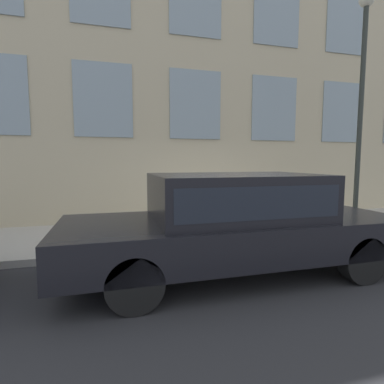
% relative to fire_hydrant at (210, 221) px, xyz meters
% --- Properties ---
extents(ground_plane, '(80.00, 80.00, 0.00)m').
position_rel_fire_hydrant_xyz_m(ground_plane, '(-0.48, -0.38, -0.53)').
color(ground_plane, '#2D2D30').
extents(sidewalk, '(2.91, 60.00, 0.14)m').
position_rel_fire_hydrant_xyz_m(sidewalk, '(0.98, -0.38, -0.46)').
color(sidewalk, '#B2ADA3').
rests_on(sidewalk, ground_plane).
extents(building_facade, '(0.33, 40.00, 10.66)m').
position_rel_fire_hydrant_xyz_m(building_facade, '(2.58, -0.38, 4.80)').
color(building_facade, '#C6B793').
rests_on(building_facade, ground_plane).
extents(fire_hydrant, '(0.28, 0.41, 0.77)m').
position_rel_fire_hydrant_xyz_m(fire_hydrant, '(0.00, 0.00, 0.00)').
color(fire_hydrant, gold).
rests_on(fire_hydrant, sidewalk).
extents(person, '(0.31, 0.20, 1.27)m').
position_rel_fire_hydrant_xyz_m(person, '(0.11, 0.76, 0.37)').
color(person, '#998466').
rests_on(person, sidewalk).
extents(parked_car_charcoal_near, '(1.99, 5.39, 1.61)m').
position_rel_fire_hydrant_xyz_m(parked_car_charcoal_near, '(-1.66, 0.14, 0.37)').
color(parked_car_charcoal_near, black).
rests_on(parked_car_charcoal_near, ground_plane).
extents(street_lamp, '(0.36, 0.36, 5.80)m').
position_rel_fire_hydrant_xyz_m(street_lamp, '(0.29, -4.12, 3.19)').
color(street_lamp, '#2D332D').
rests_on(street_lamp, sidewalk).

